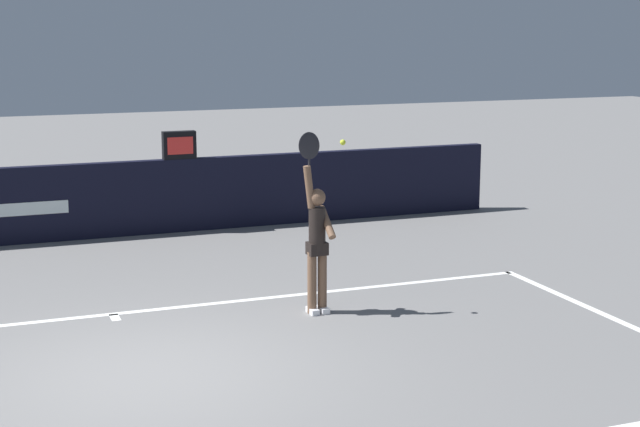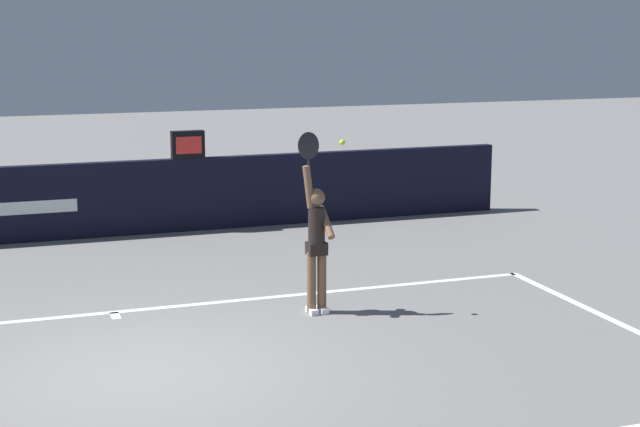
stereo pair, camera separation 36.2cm
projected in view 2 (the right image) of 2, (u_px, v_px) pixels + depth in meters
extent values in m
plane|color=slate|center=(142.00, 372.00, 10.31)|extent=(60.00, 60.00, 0.00)
cube|color=white|center=(114.00, 312.00, 12.43)|extent=(11.68, 0.12, 0.00)
cube|color=white|center=(624.00, 325.00, 11.89)|extent=(0.12, 5.33, 0.00)
cube|color=white|center=(115.00, 315.00, 12.29)|extent=(0.12, 0.30, 0.00)
cube|color=black|center=(77.00, 201.00, 16.56)|extent=(15.84, 0.19, 1.29)
cube|color=black|center=(188.00, 145.00, 17.01)|extent=(0.58, 0.18, 0.49)
cube|color=red|center=(189.00, 145.00, 16.93)|extent=(0.45, 0.01, 0.30)
cylinder|color=brown|center=(322.00, 282.00, 12.38)|extent=(0.12, 0.12, 0.80)
cylinder|color=brown|center=(311.00, 283.00, 12.33)|extent=(0.12, 0.12, 0.80)
cube|color=white|center=(322.00, 310.00, 12.43)|extent=(0.11, 0.24, 0.07)
cube|color=white|center=(312.00, 311.00, 12.38)|extent=(0.11, 0.24, 0.07)
cylinder|color=black|center=(317.00, 230.00, 12.22)|extent=(0.21, 0.21, 0.57)
cube|color=black|center=(317.00, 248.00, 12.27)|extent=(0.25, 0.21, 0.16)
sphere|color=brown|center=(317.00, 197.00, 12.14)|extent=(0.21, 0.21, 0.21)
cylinder|color=brown|center=(309.00, 187.00, 12.07)|extent=(0.16, 0.10, 0.54)
cylinder|color=brown|center=(326.00, 222.00, 12.18)|extent=(0.11, 0.43, 0.39)
ellipsoid|color=black|center=(308.00, 146.00, 11.97)|extent=(0.31, 0.04, 0.36)
cylinder|color=black|center=(309.00, 161.00, 12.01)|extent=(0.03, 0.03, 0.18)
sphere|color=#CDDF2E|center=(342.00, 142.00, 11.96)|extent=(0.07, 0.07, 0.07)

